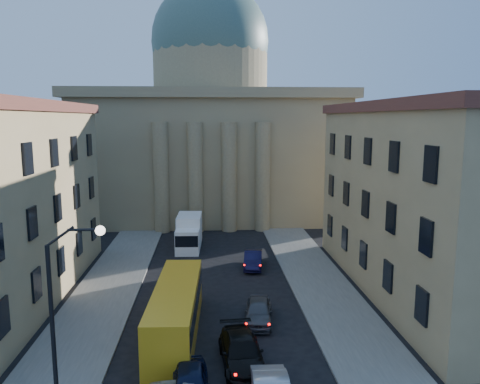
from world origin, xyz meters
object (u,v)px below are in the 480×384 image
object	(u,v)px
car_left_near	(190,384)
box_truck	(189,233)
street_lamp	(63,304)
city_bus	(176,309)

from	to	relation	value
car_left_near	box_truck	world-z (taller)	box_truck
street_lamp	city_bus	xyz separation A→B (m)	(4.41, 7.52, -3.59)
street_lamp	box_truck	bearing A→B (deg)	80.86
car_left_near	city_bus	bearing A→B (deg)	97.38
street_lamp	city_bus	world-z (taller)	street_lamp
car_left_near	box_truck	xyz separation A→B (m)	(-1.09, 26.68, 0.84)
street_lamp	car_left_near	distance (m)	7.17
street_lamp	city_bus	size ratio (longest dim) A/B	0.78
car_left_near	city_bus	size ratio (longest dim) A/B	0.39
street_lamp	car_left_near	world-z (taller)	street_lamp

